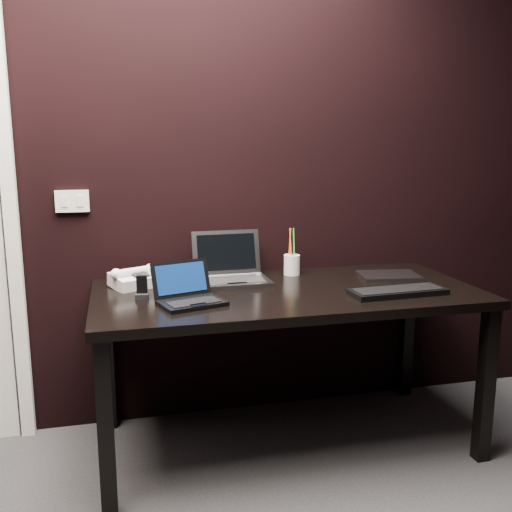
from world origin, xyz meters
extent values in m
plane|color=black|center=(0.00, 1.80, 1.30)|extent=(4.00, 0.00, 4.00)
cube|color=white|center=(-0.89, 1.77, 1.02)|extent=(0.06, 0.05, 2.11)
cube|color=silver|center=(-0.62, 1.79, 1.12)|extent=(0.15, 0.02, 0.10)
cube|color=silver|center=(-0.66, 1.78, 1.12)|extent=(0.03, 0.01, 0.05)
cube|color=silver|center=(-0.58, 1.78, 1.12)|extent=(0.03, 0.01, 0.05)
cube|color=black|center=(0.30, 1.40, 0.72)|extent=(1.70, 0.80, 0.04)
cube|color=black|center=(-0.50, 1.05, 0.35)|extent=(0.06, 0.06, 0.70)
cube|color=black|center=(1.10, 1.05, 0.35)|extent=(0.06, 0.06, 0.70)
cube|color=black|center=(-0.50, 1.75, 0.35)|extent=(0.06, 0.06, 0.70)
cube|color=black|center=(1.10, 1.75, 0.35)|extent=(0.06, 0.06, 0.70)
cube|color=black|center=(-0.15, 1.25, 0.75)|extent=(0.29, 0.24, 0.02)
cube|color=black|center=(-0.14, 1.23, 0.76)|extent=(0.22, 0.15, 0.00)
cube|color=black|center=(-0.13, 1.19, 0.76)|extent=(0.08, 0.05, 0.00)
cube|color=black|center=(-0.18, 1.36, 0.83)|extent=(0.26, 0.12, 0.14)
cube|color=#091B43|center=(-0.17, 1.35, 0.83)|extent=(0.22, 0.10, 0.12)
cube|color=#9A9BA0|center=(0.09, 1.56, 0.75)|extent=(0.33, 0.25, 0.02)
cube|color=black|center=(0.09, 1.53, 0.76)|extent=(0.27, 0.14, 0.00)
cube|color=#A3A3A9|center=(0.09, 1.47, 0.76)|extent=(0.09, 0.04, 0.00)
cube|color=gray|center=(0.08, 1.70, 0.86)|extent=(0.33, 0.07, 0.21)
cube|color=black|center=(0.08, 1.70, 0.87)|extent=(0.28, 0.05, 0.17)
cube|color=black|center=(0.74, 1.21, 0.75)|extent=(0.43, 0.17, 0.02)
cube|color=black|center=(0.74, 1.21, 0.77)|extent=(0.39, 0.14, 0.00)
cube|color=#9D9EA3|center=(0.85, 1.50, 0.75)|extent=(0.31, 0.24, 0.02)
cube|color=white|center=(-0.37, 1.61, 0.77)|extent=(0.23, 0.22, 0.08)
cylinder|color=silver|center=(-0.36, 1.60, 0.81)|extent=(0.17, 0.10, 0.04)
sphere|color=white|center=(-0.44, 1.57, 0.81)|extent=(0.07, 0.07, 0.05)
sphere|color=white|center=(-0.29, 1.64, 0.81)|extent=(0.07, 0.07, 0.05)
cube|color=black|center=(-0.33, 1.58, 0.80)|extent=(0.08, 0.07, 0.01)
cube|color=black|center=(-0.33, 1.42, 0.79)|extent=(0.05, 0.03, 0.09)
cube|color=black|center=(-0.34, 1.41, 0.75)|extent=(0.06, 0.05, 0.02)
cylinder|color=silver|center=(0.41, 1.68, 0.79)|extent=(0.11, 0.11, 0.10)
cylinder|color=orange|center=(0.40, 1.69, 0.90)|extent=(0.01, 0.03, 0.15)
cylinder|color=green|center=(0.42, 1.67, 0.90)|extent=(0.01, 0.03, 0.15)
cylinder|color=black|center=(0.42, 1.69, 0.90)|extent=(0.01, 0.02, 0.15)
cylinder|color=#E34615|center=(0.40, 1.67, 0.90)|extent=(0.01, 0.04, 0.15)
camera|label=1|loc=(-0.42, -0.96, 1.38)|focal=40.00mm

